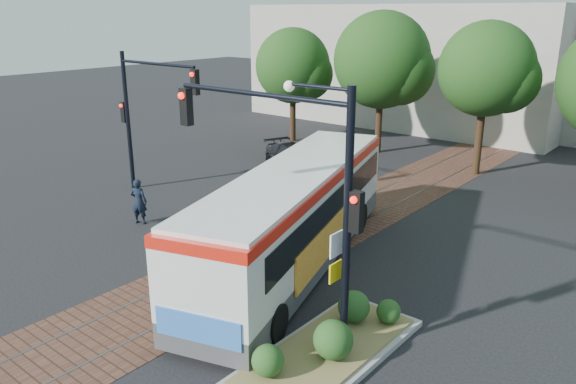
{
  "coord_description": "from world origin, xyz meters",
  "views": [
    {
      "loc": [
        11.2,
        -10.18,
        7.61
      ],
      "look_at": [
        -0.59,
        4.13,
        1.6
      ],
      "focal_mm": 35.0,
      "sensor_mm": 36.0,
      "label": 1
    }
  ],
  "objects_px": {
    "parked_car": "(294,157)",
    "city_bus": "(295,212)",
    "officer": "(139,201)",
    "traffic_island": "(330,342)",
    "signal_pole_main": "(301,175)",
    "signal_pole_left": "(142,105)"
  },
  "relations": [
    {
      "from": "traffic_island",
      "to": "officer",
      "type": "xyz_separation_m",
      "value": [
        -10.41,
        2.38,
        0.53
      ]
    },
    {
      "from": "parked_car",
      "to": "city_bus",
      "type": "bearing_deg",
      "value": -117.21
    },
    {
      "from": "traffic_island",
      "to": "officer",
      "type": "bearing_deg",
      "value": 167.11
    },
    {
      "from": "signal_pole_main",
      "to": "signal_pole_left",
      "type": "height_order",
      "value": "signal_pole_main"
    },
    {
      "from": "city_bus",
      "to": "parked_car",
      "type": "xyz_separation_m",
      "value": [
        -7.05,
        8.67,
        -1.12
      ]
    },
    {
      "from": "signal_pole_left",
      "to": "city_bus",
      "type": "bearing_deg",
      "value": -9.5
    },
    {
      "from": "city_bus",
      "to": "traffic_island",
      "type": "xyz_separation_m",
      "value": [
        3.71,
        -3.31,
        -1.4
      ]
    },
    {
      "from": "city_bus",
      "to": "traffic_island",
      "type": "bearing_deg",
      "value": -59.31
    },
    {
      "from": "traffic_island",
      "to": "parked_car",
      "type": "relative_size",
      "value": 1.23
    },
    {
      "from": "traffic_island",
      "to": "parked_car",
      "type": "distance_m",
      "value": 16.1
    },
    {
      "from": "traffic_island",
      "to": "signal_pole_main",
      "type": "distance_m",
      "value": 3.95
    },
    {
      "from": "officer",
      "to": "parked_car",
      "type": "height_order",
      "value": "officer"
    },
    {
      "from": "city_bus",
      "to": "officer",
      "type": "xyz_separation_m",
      "value": [
        -6.7,
        -0.93,
        -0.87
      ]
    },
    {
      "from": "signal_pole_left",
      "to": "officer",
      "type": "xyz_separation_m",
      "value": [
        2.77,
        -2.51,
        -3.0
      ]
    },
    {
      "from": "traffic_island",
      "to": "signal_pole_main",
      "type": "xyz_separation_m",
      "value": [
        -0.96,
        0.09,
        3.83
      ]
    },
    {
      "from": "officer",
      "to": "signal_pole_main",
      "type": "bearing_deg",
      "value": 140.46
    },
    {
      "from": "traffic_island",
      "to": "parked_car",
      "type": "xyz_separation_m",
      "value": [
        -10.76,
        11.98,
        0.28
      ]
    },
    {
      "from": "officer",
      "to": "parked_car",
      "type": "xyz_separation_m",
      "value": [
        -0.34,
        9.6,
        -0.25
      ]
    },
    {
      "from": "traffic_island",
      "to": "parked_car",
      "type": "height_order",
      "value": "parked_car"
    },
    {
      "from": "city_bus",
      "to": "signal_pole_left",
      "type": "height_order",
      "value": "signal_pole_left"
    },
    {
      "from": "city_bus",
      "to": "signal_pole_left",
      "type": "relative_size",
      "value": 1.96
    },
    {
      "from": "traffic_island",
      "to": "signal_pole_main",
      "type": "relative_size",
      "value": 0.87
    }
  ]
}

